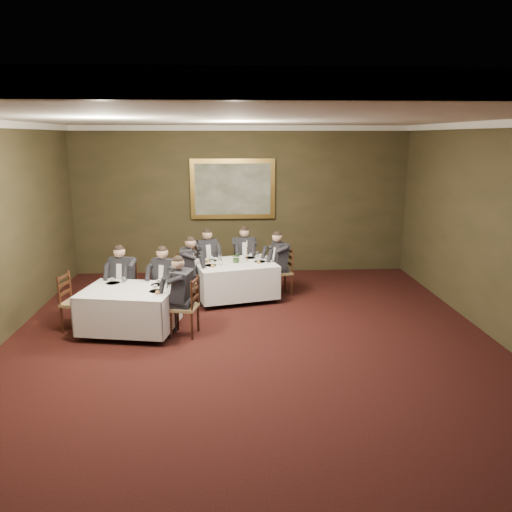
{
  "coord_description": "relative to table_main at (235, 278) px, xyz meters",
  "views": [
    {
      "loc": [
        -0.37,
        -6.92,
        3.25
      ],
      "look_at": [
        0.15,
        1.81,
        1.15
      ],
      "focal_mm": 35.0,
      "sensor_mm": 36.0,
      "label": 1
    }
  ],
  "objects": [
    {
      "name": "chair_main_backright",
      "position": [
        0.21,
        0.88,
        -0.17
      ],
      "size": [
        0.46,
        0.44,
        1.0
      ],
      "rotation": [
        0.0,
        0.0,
        3.19
      ],
      "color": "olive",
      "rests_on": "ground"
    },
    {
      "name": "diner_sec_endright",
      "position": [
        -0.89,
        -1.85,
        0.06
      ],
      "size": [
        0.56,
        0.5,
        1.35
      ],
      "rotation": [
        0.0,
        0.0,
        1.35
      ],
      "color": "black",
      "rests_on": "chair_sec_endright"
    },
    {
      "name": "centerpiece",
      "position": [
        0.03,
        0.02,
        0.43
      ],
      "size": [
        0.24,
        0.22,
        0.23
      ],
      "primitive_type": "imported",
      "rotation": [
        0.0,
        0.0,
        -0.18
      ],
      "color": "#2D5926",
      "rests_on": "table_main"
    },
    {
      "name": "chair_sec_backright",
      "position": [
        -1.27,
        -0.99,
        -0.17
      ],
      "size": [
        0.58,
        0.57,
        1.0
      ],
      "rotation": [
        0.0,
        0.0,
        2.71
      ],
      "color": "olive",
      "rests_on": "ground"
    },
    {
      "name": "chair_main_endleft",
      "position": [
        -0.96,
        -0.24,
        -0.17
      ],
      "size": [
        0.43,
        0.45,
        1.0
      ],
      "rotation": [
        0.0,
        0.0,
        -1.54
      ],
      "color": "olive",
      "rests_on": "ground"
    },
    {
      "name": "chair_sec_endleft",
      "position": [
        -2.76,
        -1.5,
        -0.17
      ],
      "size": [
        0.5,
        0.51,
        1.0
      ],
      "rotation": [
        0.0,
        0.0,
        -1.77
      ],
      "color": "olive",
      "rests_on": "ground"
    },
    {
      "name": "candlestick",
      "position": [
        0.24,
        0.11,
        0.48
      ],
      "size": [
        0.07,
        0.07,
        0.45
      ],
      "color": "#B57E37",
      "rests_on": "table_main"
    },
    {
      "name": "crown_molding",
      "position": [
        0.21,
        -2.85,
        2.99
      ],
      "size": [
        8.0,
        10.0,
        0.12
      ],
      "color": "white",
      "rests_on": "back_wall"
    },
    {
      "name": "ceiling",
      "position": [
        0.21,
        -2.85,
        3.05
      ],
      "size": [
        8.0,
        10.0,
        0.1
      ],
      "primitive_type": "cube",
      "color": "silver",
      "rests_on": "back_wall"
    },
    {
      "name": "chair_main_endright",
      "position": [
        0.96,
        0.24,
        -0.17
      ],
      "size": [
        0.52,
        0.53,
        1.0
      ],
      "rotation": [
        0.0,
        0.0,
        1.82
      ],
      "color": "olive",
      "rests_on": "ground"
    },
    {
      "name": "diner_main_backleft",
      "position": [
        -0.6,
        0.67,
        0.06
      ],
      "size": [
        0.54,
        0.59,
        1.35
      ],
      "rotation": [
        0.0,
        0.0,
        3.5
      ],
      "color": "black",
      "rests_on": "chair_main_backleft"
    },
    {
      "name": "back_wall",
      "position": [
        0.21,
        2.15,
        1.3
      ],
      "size": [
        8.0,
        0.1,
        3.5
      ],
      "primitive_type": "cube",
      "color": "#312E18",
      "rests_on": "ground"
    },
    {
      "name": "place_setting_table_second",
      "position": [
        -2.1,
        -1.27,
        0.35
      ],
      "size": [
        0.33,
        0.31,
        0.14
      ],
      "color": "white",
      "rests_on": "table_second"
    },
    {
      "name": "diner_sec_backright",
      "position": [
        -1.28,
        -1.0,
        0.06
      ],
      "size": [
        0.56,
        0.6,
        1.35
      ],
      "rotation": [
        0.0,
        0.0,
        2.71
      ],
      "color": "black",
      "rests_on": "chair_sec_backright"
    },
    {
      "name": "painting",
      "position": [
        0.0,
        2.09,
        1.59
      ],
      "size": [
        2.0,
        0.09,
        1.42
      ],
      "color": "#E3BC53",
      "rests_on": "back_wall"
    },
    {
      "name": "diner_main_endleft",
      "position": [
        -0.95,
        -0.24,
        0.06
      ],
      "size": [
        0.49,
        0.43,
        1.35
      ],
      "rotation": [
        0.0,
        0.0,
        -1.54
      ],
      "color": "black",
      "rests_on": "chair_main_endleft"
    },
    {
      "name": "place_setting_table_main",
      "position": [
        -0.43,
        0.24,
        0.35
      ],
      "size": [
        0.33,
        0.31,
        0.14
      ],
      "color": "white",
      "rests_on": "table_main"
    },
    {
      "name": "chair_main_backleft",
      "position": [
        -0.6,
        0.68,
        -0.17
      ],
      "size": [
        0.56,
        0.55,
        1.0
      ],
      "rotation": [
        0.0,
        0.0,
        3.5
      ],
      "color": "olive",
      "rests_on": "ground"
    },
    {
      "name": "diner_sec_backleft",
      "position": [
        -2.07,
        -0.85,
        0.06
      ],
      "size": [
        0.5,
        0.56,
        1.35
      ],
      "rotation": [
        0.0,
        0.0,
        2.92
      ],
      "color": "black",
      "rests_on": "chair_sec_backleft"
    },
    {
      "name": "front_wall",
      "position": [
        0.21,
        -7.85,
        1.3
      ],
      "size": [
        8.0,
        0.1,
        3.5
      ],
      "primitive_type": "cube",
      "color": "#312E18",
      "rests_on": "ground"
    },
    {
      "name": "diner_main_backright",
      "position": [
        0.21,
        0.87,
        0.06
      ],
      "size": [
        0.44,
        0.5,
        1.35
      ],
      "rotation": [
        0.0,
        0.0,
        3.19
      ],
      "color": "black",
      "rests_on": "chair_main_backright"
    },
    {
      "name": "ground",
      "position": [
        0.21,
        -2.85,
        -0.45
      ],
      "size": [
        10.0,
        10.0,
        0.0
      ],
      "primitive_type": "plane",
      "color": "black",
      "rests_on": "ground"
    },
    {
      "name": "diner_main_endright",
      "position": [
        0.95,
        0.24,
        0.06
      ],
      "size": [
        0.56,
        0.51,
        1.35
      ],
      "rotation": [
        0.0,
        0.0,
        1.82
      ],
      "color": "black",
      "rests_on": "chair_main_endright"
    },
    {
      "name": "table_second",
      "position": [
        -1.82,
        -1.68,
        -0.0
      ],
      "size": [
        1.71,
        1.42,
        0.67
      ],
      "rotation": [
        0.0,
        0.0,
        -0.18
      ],
      "color": "black",
      "rests_on": "ground"
    },
    {
      "name": "table_main",
      "position": [
        0.0,
        0.0,
        0.0
      ],
      "size": [
        1.82,
        1.55,
        0.67
      ],
      "rotation": [
        0.0,
        0.0,
        0.25
      ],
      "color": "black",
      "rests_on": "ground"
    },
    {
      "name": "chair_sec_backleft",
      "position": [
        -2.07,
        -0.84,
        -0.17
      ],
      "size": [
        0.52,
        0.51,
        1.0
      ],
      "rotation": [
        0.0,
        0.0,
        2.92
      ],
      "color": "olive",
      "rests_on": "ground"
    },
    {
      "name": "chair_sec_endright",
      "position": [
        -0.87,
        -1.86,
        -0.17
      ],
      "size": [
        0.51,
        0.52,
        1.0
      ],
      "rotation": [
        0.0,
        0.0,
        1.35
      ],
      "color": "olive",
      "rests_on": "ground"
    }
  ]
}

